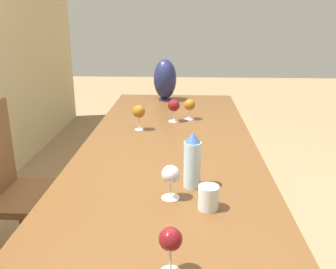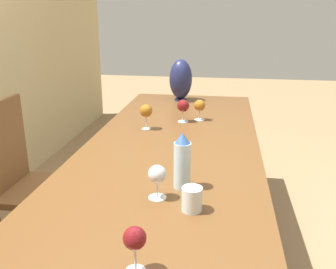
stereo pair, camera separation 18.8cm
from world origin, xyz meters
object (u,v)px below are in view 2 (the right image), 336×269
at_px(wine_glass_2, 135,239).
at_px(chair_far, 29,178).
at_px(wine_glass_1, 146,111).
at_px(wine_glass_3, 157,175).
at_px(wine_glass_4, 183,106).
at_px(wine_glass_5, 200,106).
at_px(water_bottle, 182,161).
at_px(vase, 181,79).
at_px(water_tumbler, 192,199).

height_order(wine_glass_2, chair_far, chair_far).
distance_m(wine_glass_1, wine_glass_3, 0.90).
xyz_separation_m(wine_glass_2, wine_glass_3, (0.44, 0.02, -0.01)).
height_order(wine_glass_4, wine_glass_5, wine_glass_4).
relative_size(water_bottle, wine_glass_5, 1.70).
distance_m(wine_glass_3, chair_far, 1.13).
distance_m(vase, wine_glass_2, 2.13).
xyz_separation_m(water_tumbler, wine_glass_2, (-0.36, 0.12, 0.06)).
relative_size(vase, wine_glass_1, 2.14).
height_order(water_tumbler, wine_glass_1, wine_glass_1).
height_order(water_tumbler, wine_glass_4, wine_glass_4).
height_order(water_tumbler, chair_far, chair_far).
xyz_separation_m(vase, wine_glass_1, (-0.81, 0.11, -0.06)).
relative_size(water_bottle, vase, 0.71).
distance_m(wine_glass_2, wine_glass_4, 1.50).
distance_m(vase, wine_glass_4, 0.63).
bearing_deg(chair_far, wine_glass_5, -61.88).
bearing_deg(vase, wine_glass_3, -176.12).
height_order(water_tumbler, wine_glass_2, wine_glass_2).
distance_m(wine_glass_5, chair_far, 1.16).
bearing_deg(wine_glass_5, wine_glass_3, 175.89).
height_order(wine_glass_3, wine_glass_5, wine_glass_5).
bearing_deg(water_bottle, wine_glass_4, 6.32).
height_order(water_tumbler, wine_glass_5, wine_glass_5).
xyz_separation_m(wine_glass_2, wine_glass_5, (1.56, -0.06, -0.01)).
bearing_deg(wine_glass_1, vase, -7.95).
bearing_deg(wine_glass_5, vase, 19.11).
height_order(vase, wine_glass_2, vase).
relative_size(wine_glass_3, chair_far, 0.14).
bearing_deg(wine_glass_4, wine_glass_1, 133.34).
bearing_deg(wine_glass_5, wine_glass_1, 128.92).
xyz_separation_m(water_tumbler, vase, (1.76, 0.26, 0.13)).
bearing_deg(wine_glass_2, wine_glass_4, 1.54).
height_order(wine_glass_1, chair_far, chair_far).
bearing_deg(water_tumbler, wine_glass_2, 161.14).
bearing_deg(wine_glass_2, wine_glass_3, 2.31).
height_order(wine_glass_2, wine_glass_5, wine_glass_2).
bearing_deg(wine_glass_3, vase, 3.88).
xyz_separation_m(wine_glass_5, chair_far, (-0.52, 0.97, -0.35)).
xyz_separation_m(water_bottle, wine_glass_2, (-0.54, 0.07, -0.01)).
distance_m(water_bottle, wine_glass_3, 0.14).
relative_size(wine_glass_2, chair_far, 0.14).
bearing_deg(chair_far, water_bottle, -116.91).
relative_size(wine_glass_5, chair_far, 0.14).
bearing_deg(wine_glass_4, vase, 8.43).
relative_size(water_bottle, chair_far, 0.24).
relative_size(vase, wine_glass_5, 2.40).
distance_m(water_tumbler, wine_glass_5, 1.20).
bearing_deg(wine_glass_2, chair_far, 41.23).
relative_size(wine_glass_4, wine_glass_5, 1.07).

